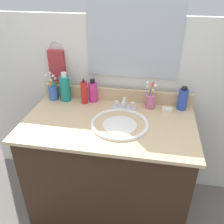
{
  "coord_description": "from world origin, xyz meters",
  "views": [
    {
      "loc": [
        0.24,
        -1.21,
        1.52
      ],
      "look_at": [
        0.02,
        0.0,
        0.81
      ],
      "focal_mm": 38.57,
      "sensor_mm": 36.0,
      "label": 1
    }
  ],
  "objects_px": {
    "hand_towel": "(57,66)",
    "bottle_spray_red": "(84,92)",
    "cup_blue_plastic": "(53,92)",
    "soap_bar": "(167,110)",
    "bottle_mouthwash_teal": "(65,88)",
    "cup_pink": "(150,100)",
    "faucet": "(124,105)",
    "bottle_soap_pink": "(93,91)",
    "bottle_shampoo_blue": "(183,99)"
  },
  "relations": [
    {
      "from": "bottle_shampoo_blue",
      "to": "cup_pink",
      "type": "height_order",
      "value": "cup_pink"
    },
    {
      "from": "bottle_soap_pink",
      "to": "bottle_shampoo_blue",
      "type": "bearing_deg",
      "value": -0.7
    },
    {
      "from": "hand_towel",
      "to": "faucet",
      "type": "bearing_deg",
      "value": -14.89
    },
    {
      "from": "bottle_mouthwash_teal",
      "to": "bottle_soap_pink",
      "type": "bearing_deg",
      "value": 5.92
    },
    {
      "from": "hand_towel",
      "to": "bottle_soap_pink",
      "type": "bearing_deg",
      "value": -12.43
    },
    {
      "from": "soap_bar",
      "to": "cup_pink",
      "type": "bearing_deg",
      "value": 165.99
    },
    {
      "from": "bottle_soap_pink",
      "to": "bottle_shampoo_blue",
      "type": "distance_m",
      "value": 0.6
    },
    {
      "from": "faucet",
      "to": "soap_bar",
      "type": "height_order",
      "value": "faucet"
    },
    {
      "from": "bottle_spray_red",
      "to": "cup_blue_plastic",
      "type": "xyz_separation_m",
      "value": [
        -0.23,
        0.02,
        -0.03
      ]
    },
    {
      "from": "hand_towel",
      "to": "bottle_spray_red",
      "type": "height_order",
      "value": "hand_towel"
    },
    {
      "from": "bottle_mouthwash_teal",
      "to": "cup_pink",
      "type": "bearing_deg",
      "value": -0.91
    },
    {
      "from": "bottle_soap_pink",
      "to": "bottle_mouthwash_teal",
      "type": "relative_size",
      "value": 0.79
    },
    {
      "from": "bottle_shampoo_blue",
      "to": "faucet",
      "type": "bearing_deg",
      "value": -170.02
    },
    {
      "from": "bottle_soap_pink",
      "to": "soap_bar",
      "type": "bearing_deg",
      "value": -6.4
    },
    {
      "from": "cup_pink",
      "to": "bottle_mouthwash_teal",
      "type": "bearing_deg",
      "value": 179.09
    },
    {
      "from": "hand_towel",
      "to": "bottle_mouthwash_teal",
      "type": "relative_size",
      "value": 1.07
    },
    {
      "from": "bottle_mouthwash_teal",
      "to": "bottle_shampoo_blue",
      "type": "bearing_deg",
      "value": 0.9
    },
    {
      "from": "faucet",
      "to": "bottle_shampoo_blue",
      "type": "xyz_separation_m",
      "value": [
        0.37,
        0.07,
        0.04
      ]
    },
    {
      "from": "bottle_soap_pink",
      "to": "cup_pink",
      "type": "distance_m",
      "value": 0.4
    },
    {
      "from": "cup_blue_plastic",
      "to": "hand_towel",
      "type": "bearing_deg",
      "value": 75.52
    },
    {
      "from": "hand_towel",
      "to": "bottle_spray_red",
      "type": "distance_m",
      "value": 0.27
    },
    {
      "from": "bottle_shampoo_blue",
      "to": "bottle_soap_pink",
      "type": "bearing_deg",
      "value": 179.3
    },
    {
      "from": "hand_towel",
      "to": "cup_pink",
      "type": "distance_m",
      "value": 0.69
    },
    {
      "from": "bottle_soap_pink",
      "to": "bottle_spray_red",
      "type": "bearing_deg",
      "value": -142.23
    },
    {
      "from": "bottle_spray_red",
      "to": "cup_pink",
      "type": "xyz_separation_m",
      "value": [
        0.45,
        0.01,
        -0.03
      ]
    },
    {
      "from": "bottle_mouthwash_teal",
      "to": "bottle_shampoo_blue",
      "type": "relative_size",
      "value": 1.3
    },
    {
      "from": "faucet",
      "to": "soap_bar",
      "type": "xyz_separation_m",
      "value": [
        0.28,
        0.02,
        -0.02
      ]
    },
    {
      "from": "bottle_soap_pink",
      "to": "soap_bar",
      "type": "distance_m",
      "value": 0.52
    },
    {
      "from": "cup_blue_plastic",
      "to": "bottle_mouthwash_teal",
      "type": "bearing_deg",
      "value": -1.61
    },
    {
      "from": "bottle_shampoo_blue",
      "to": "cup_blue_plastic",
      "type": "distance_m",
      "value": 0.89
    },
    {
      "from": "bottle_shampoo_blue",
      "to": "soap_bar",
      "type": "distance_m",
      "value": 0.12
    },
    {
      "from": "hand_towel",
      "to": "bottle_shampoo_blue",
      "type": "bearing_deg",
      "value": -4.34
    },
    {
      "from": "cup_blue_plastic",
      "to": "soap_bar",
      "type": "distance_m",
      "value": 0.79
    },
    {
      "from": "bottle_soap_pink",
      "to": "bottle_spray_red",
      "type": "distance_m",
      "value": 0.06
    },
    {
      "from": "bottle_spray_red",
      "to": "bottle_mouthwash_teal",
      "type": "xyz_separation_m",
      "value": [
        -0.14,
        0.02,
        0.01
      ]
    },
    {
      "from": "soap_bar",
      "to": "bottle_shampoo_blue",
      "type": "bearing_deg",
      "value": 28.02
    },
    {
      "from": "bottle_soap_pink",
      "to": "cup_blue_plastic",
      "type": "distance_m",
      "value": 0.29
    },
    {
      "from": "faucet",
      "to": "bottle_soap_pink",
      "type": "xyz_separation_m",
      "value": [
        -0.23,
        0.07,
        0.05
      ]
    },
    {
      "from": "hand_towel",
      "to": "bottle_spray_red",
      "type": "xyz_separation_m",
      "value": [
        0.21,
        -0.1,
        -0.14
      ]
    },
    {
      "from": "hand_towel",
      "to": "cup_pink",
      "type": "xyz_separation_m",
      "value": [
        0.66,
        -0.09,
        -0.16
      ]
    },
    {
      "from": "bottle_soap_pink",
      "to": "bottle_mouthwash_teal",
      "type": "xyz_separation_m",
      "value": [
        -0.19,
        -0.02,
        0.02
      ]
    },
    {
      "from": "hand_towel",
      "to": "soap_bar",
      "type": "xyz_separation_m",
      "value": [
        0.77,
        -0.12,
        -0.21
      ]
    },
    {
      "from": "bottle_spray_red",
      "to": "bottle_mouthwash_teal",
      "type": "height_order",
      "value": "bottle_mouthwash_teal"
    },
    {
      "from": "bottle_spray_red",
      "to": "soap_bar",
      "type": "distance_m",
      "value": 0.56
    },
    {
      "from": "bottle_shampoo_blue",
      "to": "cup_blue_plastic",
      "type": "xyz_separation_m",
      "value": [
        -0.89,
        -0.01,
        -0.02
      ]
    },
    {
      "from": "bottle_mouthwash_teal",
      "to": "bottle_shampoo_blue",
      "type": "distance_m",
      "value": 0.79
    },
    {
      "from": "cup_pink",
      "to": "bottle_spray_red",
      "type": "bearing_deg",
      "value": -178.71
    },
    {
      "from": "hand_towel",
      "to": "bottle_soap_pink",
      "type": "xyz_separation_m",
      "value": [
        0.26,
        -0.06,
        -0.15
      ]
    },
    {
      "from": "bottle_soap_pink",
      "to": "cup_pink",
      "type": "bearing_deg",
      "value": -4.2
    },
    {
      "from": "cup_blue_plastic",
      "to": "soap_bar",
      "type": "bearing_deg",
      "value": -2.88
    }
  ]
}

